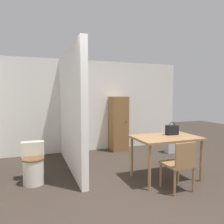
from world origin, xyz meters
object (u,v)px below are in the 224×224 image
object	(u,v)px
dining_table	(166,141)
toilet	(33,165)
wooden_cabinet	(118,124)
space_heater	(172,143)
wooden_chair	(180,163)
handbag	(172,130)

from	to	relation	value
dining_table	toilet	size ratio (longest dim) A/B	1.68
wooden_cabinet	space_heater	world-z (taller)	wooden_cabinet
wooden_cabinet	dining_table	bearing A→B (deg)	-89.38
wooden_chair	toilet	size ratio (longest dim) A/B	1.17
wooden_chair	space_heater	bearing A→B (deg)	55.37
toilet	wooden_chair	bearing A→B (deg)	-28.14
toilet	wooden_cabinet	size ratio (longest dim) A/B	0.47
dining_table	handbag	size ratio (longest dim) A/B	4.74
wooden_chair	dining_table	bearing A→B (deg)	78.67
space_heater	wooden_cabinet	bearing A→B (deg)	149.16
wooden_chair	toilet	distance (m)	2.52
wooden_cabinet	toilet	bearing A→B (deg)	-145.04
space_heater	dining_table	bearing A→B (deg)	-129.06
dining_table	wooden_cabinet	xyz separation A→B (m)	(-0.02, 2.26, 0.04)
toilet	space_heater	bearing A→B (deg)	13.50
dining_table	wooden_cabinet	bearing A→B (deg)	90.62
wooden_cabinet	space_heater	distance (m)	1.54
dining_table	space_heater	distance (m)	2.00
toilet	handbag	world-z (taller)	handbag
dining_table	toilet	world-z (taller)	dining_table
handbag	wooden_cabinet	world-z (taller)	wooden_cabinet
dining_table	wooden_chair	bearing A→B (deg)	-99.59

